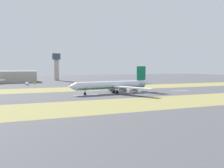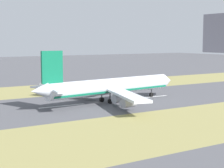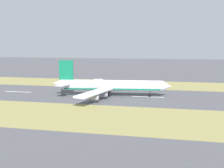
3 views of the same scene
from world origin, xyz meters
name	(u,v)px [view 1 (image 1 of 3)]	position (x,y,z in m)	size (l,w,h in m)	color
ground_plane	(120,93)	(0.00, 0.00, 0.00)	(800.00, 800.00, 0.00)	#4C4C51
grass_median_west	(152,103)	(-45.00, 0.00, 0.00)	(40.00, 600.00, 0.01)	olive
grass_median_east	(102,88)	(45.00, 0.00, 0.00)	(40.00, 600.00, 0.01)	olive
centreline_dash_near	(181,91)	(0.00, -54.17, 0.01)	(1.20, 18.00, 0.01)	silver
centreline_dash_mid	(137,93)	(0.00, -14.17, 0.01)	(1.20, 18.00, 0.01)	silver
centreline_dash_far	(86,95)	(0.00, 25.83, 0.01)	(1.20, 18.00, 0.01)	silver
airplane_main_jet	(114,85)	(2.40, 3.93, 6.02)	(63.67, 67.17, 20.20)	silver
control_tower	(56,64)	(178.99, 26.64, 24.25)	(12.00, 12.00, 39.32)	#B2AD9E
service_truck	(27,83)	(106.97, 66.42, 1.67)	(6.36, 3.76, 3.10)	white
apron_car	(35,83)	(121.34, 58.09, 1.00)	(4.54, 2.34, 2.03)	gold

